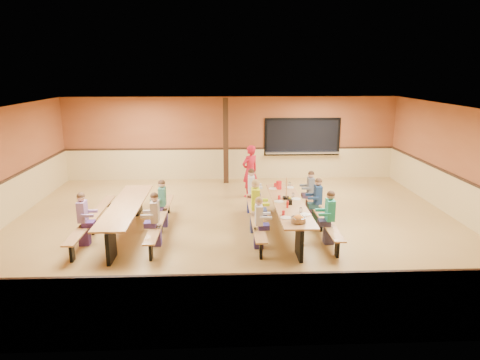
{
  "coord_description": "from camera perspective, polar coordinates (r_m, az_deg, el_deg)",
  "views": [
    {
      "loc": [
        -0.33,
        -10.42,
        3.92
      ],
      "look_at": [
        0.12,
        0.3,
        1.15
      ],
      "focal_mm": 32.0,
      "sensor_mm": 36.0,
      "label": 1
    }
  ],
  "objects": [
    {
      "name": "structural_post",
      "position": [
        15.02,
        -1.91,
        5.2
      ],
      "size": [
        0.18,
        0.18,
        3.0
      ],
      "primitive_type": "cube",
      "color": "black",
      "rests_on": "ground"
    },
    {
      "name": "seated_child_purple_sec",
      "position": [
        10.41,
        -20.19,
        -4.96
      ],
      "size": [
        0.38,
        0.31,
        1.23
      ],
      "primitive_type": null,
      "color": "#8C689C",
      "rests_on": "ground"
    },
    {
      "name": "standing_woman",
      "position": [
        13.48,
        1.35,
        1.21
      ],
      "size": [
        0.72,
        0.68,
        1.65
      ],
      "primitive_type": "imported",
      "rotation": [
        0.0,
        0.0,
        3.78
      ],
      "color": "red",
      "rests_on": "ground"
    },
    {
      "name": "chip_bowl",
      "position": [
        9.28,
        7.79,
        -5.21
      ],
      "size": [
        0.32,
        0.32,
        0.15
      ],
      "primitive_type": null,
      "color": "orange",
      "rests_on": "cafeteria_table_main"
    },
    {
      "name": "napkin_dispenser",
      "position": [
        10.48,
        6.64,
        -2.91
      ],
      "size": [
        0.1,
        0.14,
        0.13
      ],
      "primitive_type": "cube",
      "color": "black",
      "rests_on": "cafeteria_table_main"
    },
    {
      "name": "place_settings",
      "position": [
        10.6,
        6.53,
        -2.76
      ],
      "size": [
        0.65,
        3.3,
        0.11
      ],
      "primitive_type": null,
      "color": "beige",
      "rests_on": "cafeteria_table_main"
    },
    {
      "name": "ground",
      "position": [
        11.14,
        -0.58,
        -6.13
      ],
      "size": [
        12.0,
        12.0,
        0.0
      ],
      "primitive_type": "plane",
      "color": "olive",
      "rests_on": "ground"
    },
    {
      "name": "seated_child_green_sec",
      "position": [
        11.1,
        -10.28,
        -3.13
      ],
      "size": [
        0.37,
        0.3,
        1.21
      ],
      "primitive_type": null,
      "color": "#316C59",
      "rests_on": "ground"
    },
    {
      "name": "seated_child_navy_right",
      "position": [
        11.25,
        10.31,
        -2.87
      ],
      "size": [
        0.38,
        0.31,
        1.22
      ],
      "primitive_type": null,
      "color": "navy",
      "rests_on": "ground"
    },
    {
      "name": "punch_pitcher",
      "position": [
        11.79,
        5.21,
        -0.68
      ],
      "size": [
        0.16,
        0.16,
        0.22
      ],
      "primitive_type": "cylinder",
      "color": "red",
      "rests_on": "cafeteria_table_main"
    },
    {
      "name": "cafeteria_table_second",
      "position": [
        10.84,
        -14.92,
        -4.28
      ],
      "size": [
        1.91,
        3.7,
        0.74
      ],
      "color": "#B37C47",
      "rests_on": "ground"
    },
    {
      "name": "kitchen_pass_through",
      "position": [
        15.85,
        8.29,
        5.51
      ],
      "size": [
        2.78,
        0.28,
        1.38
      ],
      "color": "black",
      "rests_on": "ground"
    },
    {
      "name": "condiment_mustard",
      "position": [
        10.54,
        6.67,
        -2.7
      ],
      "size": [
        0.06,
        0.06,
        0.17
      ],
      "primitive_type": "cylinder",
      "color": "yellow",
      "rests_on": "cafeteria_table_main"
    },
    {
      "name": "seated_child_teal_right",
      "position": [
        10.07,
        11.87,
        -4.95
      ],
      "size": [
        0.39,
        0.32,
        1.25
      ],
      "primitive_type": null,
      "color": "teal",
      "rests_on": "ground"
    },
    {
      "name": "room_envelope",
      "position": [
        10.92,
        -0.59,
        -2.73
      ],
      "size": [
        12.04,
        10.04,
        3.02
      ],
      "color": "brown",
      "rests_on": "ground"
    },
    {
      "name": "condiment_ketchup",
      "position": [
        10.22,
        6.35,
        -3.25
      ],
      "size": [
        0.06,
        0.06,
        0.17
      ],
      "primitive_type": "cylinder",
      "color": "#B2140F",
      "rests_on": "cafeteria_table_main"
    },
    {
      "name": "seated_child_white_left",
      "position": [
        9.64,
        2.53,
        -5.75
      ],
      "size": [
        0.36,
        0.29,
        1.18
      ],
      "primitive_type": null,
      "color": "white",
      "rests_on": "ground"
    },
    {
      "name": "seated_child_char_right",
      "position": [
        12.11,
        9.37,
        -1.64
      ],
      "size": [
        0.36,
        0.3,
        1.2
      ],
      "primitive_type": null,
      "color": "#54595F",
      "rests_on": "ground"
    },
    {
      "name": "seated_child_tan_sec",
      "position": [
        9.95,
        -11.22,
        -5.2
      ],
      "size": [
        0.38,
        0.31,
        1.24
      ],
      "primitive_type": null,
      "color": "#B7A693",
      "rests_on": "ground"
    },
    {
      "name": "seated_adult_yellow",
      "position": [
        10.55,
        2.07,
        -3.52
      ],
      "size": [
        0.42,
        0.35,
        1.32
      ],
      "primitive_type": null,
      "color": "#CCE915",
      "rests_on": "ground"
    },
    {
      "name": "cafeteria_table_main",
      "position": [
        10.69,
        6.49,
        -4.14
      ],
      "size": [
        1.91,
        3.7,
        0.74
      ],
      "color": "#B37C47",
      "rests_on": "ground"
    },
    {
      "name": "seated_child_grey_left",
      "position": [
        12.0,
        1.51,
        -1.47
      ],
      "size": [
        0.39,
        0.32,
        1.24
      ],
      "primitive_type": null,
      "color": "silver",
      "rests_on": "ground"
    },
    {
      "name": "table_paddle",
      "position": [
        10.88,
        6.19,
        -1.85
      ],
      "size": [
        0.16,
        0.16,
        0.56
      ],
      "color": "black",
      "rests_on": "cafeteria_table_main"
    }
  ]
}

